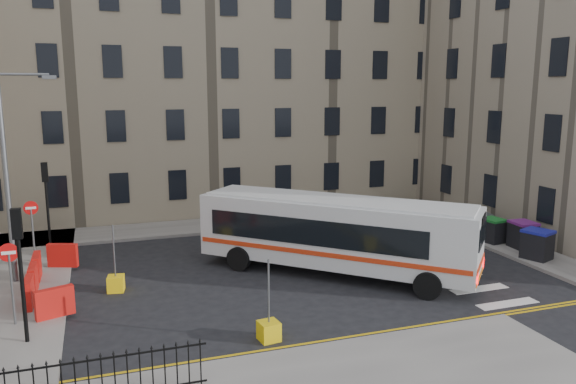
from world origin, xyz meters
TOP-DOWN VIEW (x-y plane):
  - ground at (0.00, 0.00)m, footprint 120.00×120.00m
  - pavement_north at (-6.00, 8.60)m, footprint 36.00×3.20m
  - pavement_east at (9.00, 4.00)m, footprint 2.40×26.00m
  - terrace_north at (-7.00, 15.50)m, footprint 38.30×10.80m
  - traffic_light_nw at (-12.00, 6.50)m, footprint 0.28×0.22m
  - traffic_light_sw at (-12.00, -4.00)m, footprint 0.28×0.22m
  - streetlamp at (-13.00, 2.00)m, footprint 0.50×0.22m
  - no_entry_north at (-12.50, 4.50)m, footprint 0.60×0.08m
  - no_entry_south at (-12.50, -2.50)m, footprint 0.60×0.08m
  - roadworks_barriers at (-11.84, 0.50)m, footprint 1.66×6.26m
  - bus at (-0.56, -0.92)m, footprint 10.11×9.76m
  - wheelie_bin_a at (8.61, -2.35)m, footprint 1.39×1.48m
  - wheelie_bin_b at (9.22, -0.77)m, footprint 1.07×1.21m
  - wheelie_bin_c at (8.56, 0.54)m, footprint 1.09×1.20m
  - wheelie_bin_d at (8.84, 1.77)m, footprint 1.08×1.18m
  - wheelie_bin_e at (9.06, 2.89)m, footprint 1.26×1.36m
  - bollard_yellow at (-9.28, -0.05)m, footprint 0.69×0.69m
  - bollard_chevron at (-5.00, -6.00)m, footprint 0.67×0.67m

SIDE VIEW (x-z plane):
  - ground at x=0.00m, z-range 0.00..0.00m
  - pavement_north at x=-6.00m, z-range 0.00..0.15m
  - pavement_east at x=9.00m, z-range 0.00..0.15m
  - bollard_yellow at x=-9.28m, z-range 0.00..0.60m
  - bollard_chevron at x=-5.00m, z-range 0.00..0.60m
  - roadworks_barriers at x=-11.84m, z-range 0.15..1.15m
  - wheelie_bin_d at x=8.84m, z-range 0.15..1.30m
  - wheelie_bin_c at x=8.56m, z-range 0.16..1.33m
  - wheelie_bin_e at x=9.06m, z-range 0.16..1.39m
  - wheelie_bin_b at x=9.22m, z-range 0.16..1.43m
  - wheelie_bin_a at x=8.61m, z-range 0.16..1.46m
  - bus at x=-0.56m, z-range 0.24..3.37m
  - no_entry_north at x=-12.50m, z-range 0.58..3.58m
  - no_entry_south at x=-12.50m, z-range 0.58..3.58m
  - traffic_light_nw at x=-12.00m, z-range 0.82..4.92m
  - traffic_light_sw at x=-12.00m, z-range 0.82..4.92m
  - streetlamp at x=-13.00m, z-range 0.27..8.41m
  - terrace_north at x=-7.00m, z-range 0.02..17.22m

